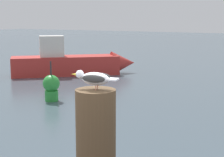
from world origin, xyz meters
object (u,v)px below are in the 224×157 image
(channel_buoy, at_px, (51,87))
(seagull, at_px, (95,78))
(boat_red, at_px, (75,63))
(mooring_post, at_px, (96,151))

(channel_buoy, bearing_deg, seagull, -47.52)
(boat_red, height_order, channel_buoy, boat_red)
(mooring_post, height_order, channel_buoy, mooring_post)
(boat_red, distance_m, channel_buoy, 5.56)
(seagull, distance_m, channel_buoy, 9.29)
(boat_red, relative_size, channel_buoy, 3.89)
(seagull, xyz_separation_m, boat_red, (-8.79, 11.62, -1.73))
(mooring_post, xyz_separation_m, channel_buoy, (-6.16, 6.72, -1.22))
(seagull, bearing_deg, boat_red, 127.11)
(seagull, height_order, channel_buoy, seagull)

